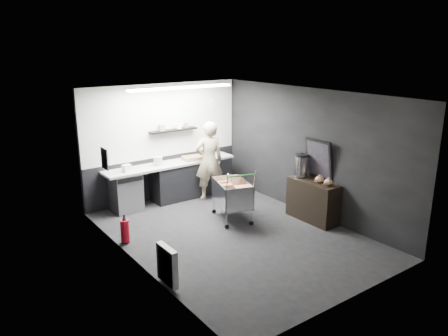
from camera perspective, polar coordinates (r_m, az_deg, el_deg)
floor at (r=8.56m, az=1.28°, el=-8.66°), size 5.50×5.50×0.00m
ceiling at (r=7.83m, az=1.40°, el=9.61°), size 5.50×5.50×0.00m
wall_back at (r=10.35m, az=-7.91°, el=3.44°), size 5.50×0.00×5.50m
wall_front at (r=6.24m, az=16.84°, el=-5.56°), size 5.50×0.00×5.50m
wall_left at (r=7.12m, az=-11.62°, el=-2.52°), size 0.00×5.50×5.50m
wall_right at (r=9.40m, az=11.11°, el=2.02°), size 0.00×5.50×5.50m
kitchen_wall_panel at (r=10.24m, az=-7.96°, el=6.16°), size 3.95×0.02×1.70m
dado_panel at (r=10.55m, az=-7.68°, el=-1.09°), size 3.95×0.02×1.00m
floating_shelf at (r=10.28m, az=-6.64°, el=4.94°), size 1.20×0.22×0.04m
wall_clock at (r=10.90m, az=-1.43°, el=8.49°), size 0.20×0.03×0.20m
poster at (r=8.23m, az=-15.35°, el=1.20°), size 0.02×0.30×0.40m
poster_red_band at (r=8.21m, az=-15.35°, el=1.67°), size 0.02×0.22×0.10m
radiator at (r=6.79m, az=-7.43°, el=-12.47°), size 0.10×0.50×0.60m
ceiling_strip at (r=9.37m, az=-5.57°, el=10.40°), size 2.40×0.20×0.04m
prep_counter at (r=10.36m, az=-6.20°, el=-1.60°), size 3.20×0.61×0.90m
person at (r=10.17m, az=-1.97°, el=0.95°), size 0.77×0.60×1.86m
shopping_cart at (r=9.07m, az=1.04°, el=-3.55°), size 0.89×1.19×1.12m
sideboard at (r=9.24m, az=11.47°, el=-3.46°), size 0.48×1.14×1.70m
fire_extinguisher at (r=8.32m, az=-12.82°, el=-7.89°), size 0.16×0.16×0.53m
cardboard_box at (r=10.39m, az=-4.16°, el=1.30°), size 0.49×0.41×0.09m
pink_tub at (r=10.00m, az=-8.63°, el=0.90°), size 0.20×0.20×0.20m
white_container at (r=9.64m, az=-12.61°, el=-0.02°), size 0.19×0.16×0.15m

